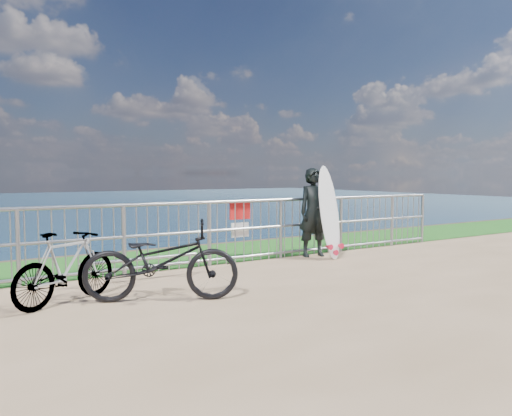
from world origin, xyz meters
TOP-DOWN VIEW (x-y plane):
  - grass_strip at (0.00, 2.70)m, footprint 120.00×120.00m
  - railing at (0.02, 1.60)m, footprint 10.06×0.10m
  - surfer at (1.66, 1.42)m, footprint 0.69×0.53m
  - surfboard at (1.74, 1.07)m, footprint 0.48×0.43m
  - bicycle_near at (-2.09, -0.20)m, footprint 2.02×1.43m
  - bicycle_far at (-3.13, 0.30)m, footprint 1.52×1.07m
  - bike_rack at (-1.94, 0.98)m, footprint 1.77×0.05m

SIDE VIEW (x-z plane):
  - grass_strip at x=0.00m, z-range 0.01..0.01m
  - bike_rack at x=-1.94m, z-range 0.12..0.49m
  - bicycle_far at x=-3.13m, z-range 0.00..0.90m
  - bicycle_near at x=-2.09m, z-range 0.00..1.01m
  - railing at x=0.02m, z-range 0.01..1.14m
  - surfboard at x=1.74m, z-range -0.07..1.69m
  - surfer at x=1.66m, z-range 0.00..1.70m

